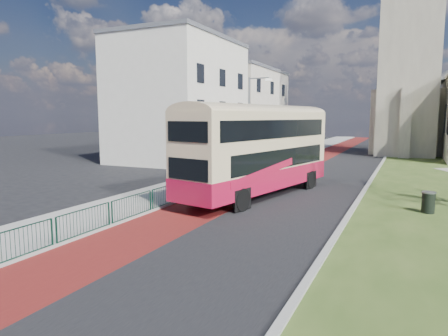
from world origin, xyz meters
The scene contains 12 objects.
ground centered at (0.00, 0.00, 0.00)m, with size 160.00×160.00×0.00m, color black.
road_carriageway centered at (1.50, 20.00, 0.01)m, with size 9.00×120.00×0.01m, color black.
bus_lane centered at (-1.20, 20.00, 0.01)m, with size 3.40×120.00×0.01m, color #591414.
pavement_west centered at (-5.00, 20.00, 0.06)m, with size 4.00×120.00×0.12m, color gray.
kerb_west centered at (-3.00, 20.00, 0.07)m, with size 0.25×120.00×0.13m, color #999993.
kerb_east centered at (6.10, 22.00, 0.07)m, with size 0.25×80.00×0.13m, color #999993.
pedestrian_railing centered at (-2.95, 4.00, 0.55)m, with size 0.07×24.00×1.12m.
street_block_near centered at (-14.00, 22.00, 6.51)m, with size 10.30×14.30×13.00m.
street_block_far centered at (-14.00, 38.00, 5.76)m, with size 10.30×16.30×11.50m.
streetlamp centered at (-4.35, 18.00, 4.59)m, with size 2.13×0.18×8.00m.
bus centered at (0.53, 6.86, 2.96)m, with size 5.42×12.75×5.19m.
litter_bin centered at (9.52, 6.33, 0.57)m, with size 0.75×0.75×1.05m.
Camera 1 is at (8.53, -15.19, 4.73)m, focal length 32.00 mm.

